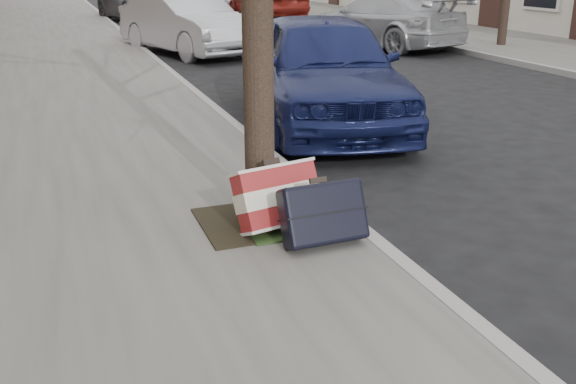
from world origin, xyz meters
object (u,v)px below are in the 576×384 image
object	(u,v)px
car_near_front	(323,69)
car_near_mid	(186,23)
suitcase_navy	(323,213)
suitcase_red	(278,197)

from	to	relation	value
car_near_front	car_near_mid	xyz separation A→B (m)	(-0.28, 7.44, -0.03)
suitcase_navy	car_near_mid	distance (m)	11.40
car_near_front	car_near_mid	world-z (taller)	car_near_front
car_near_front	suitcase_navy	bearing A→B (deg)	-100.91
suitcase_red	car_near_front	size ratio (longest dim) A/B	0.15
suitcase_red	car_near_front	bearing A→B (deg)	49.37
suitcase_red	car_near_mid	bearing A→B (deg)	69.18
suitcase_navy	car_near_mid	size ratio (longest dim) A/B	0.14
suitcase_red	car_near_mid	world-z (taller)	car_near_mid
suitcase_navy	car_near_front	bearing A→B (deg)	64.61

